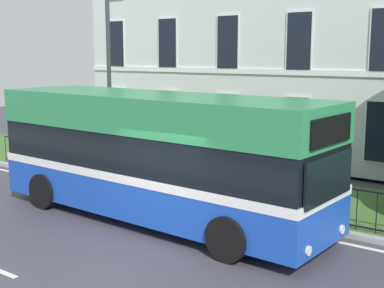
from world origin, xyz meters
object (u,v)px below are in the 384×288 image
(single_decker_bus, at_px, (156,155))
(street_lamp_post, at_px, (108,43))
(litter_bin, at_px, (322,192))
(georgian_townhouse, at_px, (315,6))

(single_decker_bus, xyz_separation_m, street_lamp_post, (-4.30, 2.72, 2.85))
(litter_bin, bearing_deg, single_decker_bus, -143.80)
(georgian_townhouse, xyz_separation_m, litter_bin, (4.32, -9.02, -5.44))
(georgian_townhouse, distance_m, single_decker_bus, 12.38)
(georgian_townhouse, height_order, litter_bin, georgian_townhouse)
(georgian_townhouse, bearing_deg, litter_bin, -64.40)
(georgian_townhouse, height_order, street_lamp_post, georgian_townhouse)
(georgian_townhouse, distance_m, street_lamp_post, 9.55)
(single_decker_bus, relative_size, litter_bin, 8.01)
(georgian_townhouse, relative_size, single_decker_bus, 1.89)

